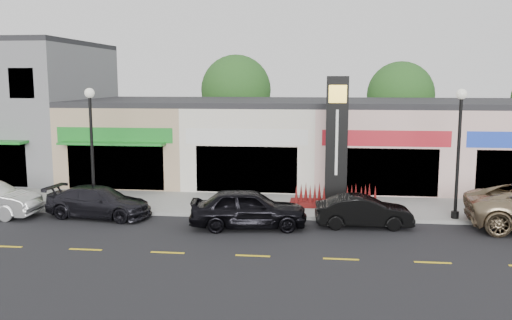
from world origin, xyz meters
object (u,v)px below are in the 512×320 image
object	(u,v)px
pylon_sign	(336,161)
car_black_conv	(364,211)
lamp_west_near	(91,136)
car_dark_sedan	(99,202)
lamp_east_near	(459,141)
car_black_sedan	(248,208)

from	to	relation	value
pylon_sign	car_black_conv	size ratio (longest dim) A/B	1.53
lamp_west_near	car_dark_sedan	xyz separation A→B (m)	(0.65, -1.01, -2.80)
lamp_east_near	pylon_sign	world-z (taller)	pylon_sign
lamp_east_near	pylon_sign	xyz separation A→B (m)	(-5.00, 1.70, -1.20)
pylon_sign	lamp_west_near	bearing A→B (deg)	-171.23
car_dark_sedan	car_black_sedan	bearing A→B (deg)	-90.54
car_dark_sedan	car_black_conv	xyz separation A→B (m)	(11.41, -0.27, -0.03)
lamp_west_near	lamp_east_near	xyz separation A→B (m)	(16.00, 0.00, 0.00)
lamp_west_near	pylon_sign	bearing A→B (deg)	8.77
car_dark_sedan	car_black_conv	world-z (taller)	car_dark_sedan
pylon_sign	car_black_sedan	bearing A→B (deg)	-134.73
pylon_sign	lamp_east_near	bearing A→B (deg)	-18.75
pylon_sign	car_black_sedan	distance (m)	5.33
lamp_west_near	car_black_conv	xyz separation A→B (m)	(12.06, -1.28, -2.83)
pylon_sign	car_black_sedan	xyz separation A→B (m)	(-3.61, -3.64, -1.47)
lamp_east_near	car_dark_sedan	xyz separation A→B (m)	(-15.35, -1.01, -2.80)
car_dark_sedan	lamp_east_near	bearing A→B (deg)	-78.85
lamp_west_near	car_black_conv	world-z (taller)	lamp_west_near
lamp_west_near	lamp_east_near	distance (m)	16.00
car_black_sedan	car_black_conv	distance (m)	4.72
pylon_sign	car_black_conv	distance (m)	3.56
lamp_west_near	car_black_sedan	world-z (taller)	lamp_west_near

